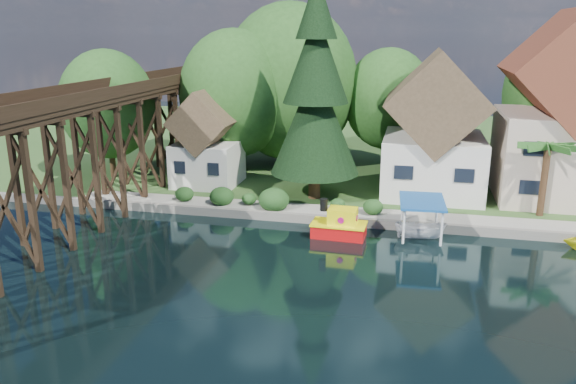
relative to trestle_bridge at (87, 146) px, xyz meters
name	(u,v)px	position (x,y,z in m)	size (l,w,h in m)	color
ground	(305,271)	(16.00, -5.17, -5.35)	(140.00, 140.00, 0.00)	black
bank	(363,147)	(16.00, 28.83, -5.10)	(140.00, 52.00, 0.50)	#2D5120
seawall	(386,224)	(20.00, 2.83, -5.04)	(60.00, 0.40, 0.62)	slate
promenade	(417,217)	(22.00, 4.13, -4.82)	(50.00, 2.60, 0.06)	gray
trestle_bridge	(87,146)	(0.00, 0.00, 0.00)	(4.12, 44.18, 9.30)	black
house_left	(434,134)	(23.00, 10.83, -0.21)	(7.64, 8.64, 11.02)	silver
house_center	(561,121)	(32.00, 11.33, 1.07)	(8.65, 9.18, 13.89)	#C4AE99
shed	(207,145)	(5.00, 9.33, -1.52)	(5.09, 5.40, 7.85)	silver
bg_trees	(364,97)	(17.00, 16.08, 1.94)	(49.90, 13.30, 10.57)	#382314
shrubs	(267,198)	(11.40, 4.09, -4.12)	(15.76, 2.47, 1.70)	#1D4117
conifer	(316,95)	(14.31, 7.28, 2.96)	(6.59, 6.59, 16.22)	#382314
palm_tree	(548,149)	(30.28, 6.52, -0.13)	(4.88, 4.88, 5.40)	#382314
tugboat	(340,226)	(17.16, 0.64, -4.59)	(3.56, 2.05, 2.53)	red
boat_white_a	(336,224)	(16.76, 1.93, -4.99)	(2.49, 3.49, 0.72)	white
boat_canopy	(421,222)	(22.22, 1.43, -4.25)	(3.28, 4.13, 2.57)	silver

